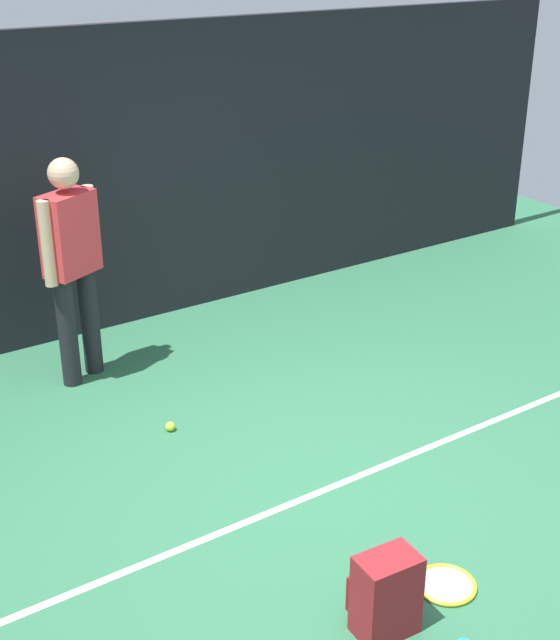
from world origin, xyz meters
The scene contains 7 objects.
ground_plane centered at (0.00, 0.00, 0.00)m, with size 12.00×12.00×0.00m, color #2D6B47.
back_fence centered at (0.00, 3.00, 1.24)m, with size 10.00×0.10×2.48m, color black.
court_line centered at (0.00, -0.02, 0.00)m, with size 9.00×0.05×0.00m, color white.
tennis_player centered at (-0.59, 2.21, 0.97)m, with size 0.49×0.37×1.70m.
tennis_racket centered at (0.05, -1.03, 0.01)m, with size 0.43×0.63×0.03m.
backpack centered at (-0.41, -1.10, 0.21)m, with size 0.31×0.30×0.44m.
tennis_ball_near_player centered at (-0.41, 1.13, 0.03)m, with size 0.07×0.07×0.07m, color #CCE033.
Camera 1 is at (-2.69, -3.57, 3.15)m, focal length 49.28 mm.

